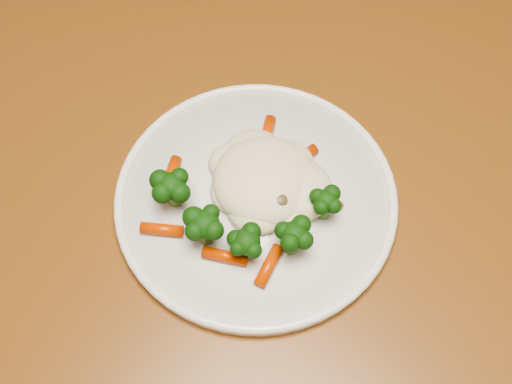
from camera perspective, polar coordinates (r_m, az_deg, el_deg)
dining_table at (r=0.74m, az=-0.23°, el=-4.64°), size 1.41×1.05×0.75m
plate at (r=0.66m, az=0.00°, el=-0.62°), size 0.29×0.29×0.01m
meal at (r=0.63m, az=-0.01°, el=0.02°), size 0.19×0.19×0.05m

